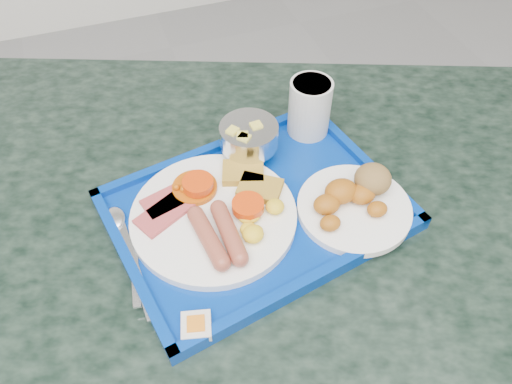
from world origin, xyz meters
TOP-DOWN VIEW (x-y plane):
  - table at (0.52, 1.06)m, footprint 1.36×1.14m
  - tray at (0.51, 1.03)m, footprint 0.48×0.39m
  - main_plate at (0.45, 1.03)m, footprint 0.25×0.25m
  - bread_plate at (0.66, 0.98)m, footprint 0.18×0.18m
  - fruit_bowl at (0.54, 1.15)m, footprint 0.10×0.10m
  - juice_cup at (0.66, 1.17)m, footprint 0.07×0.07m
  - spoon at (0.30, 1.06)m, footprint 0.05×0.19m
  - knife at (0.31, 0.99)m, footprint 0.02×0.18m
  - jam_packet at (0.37, 0.87)m, footprint 0.05×0.05m

SIDE VIEW (x-z plane):
  - table at x=0.52m, z-range 0.18..0.90m
  - tray at x=0.51m, z-range 0.72..0.74m
  - knife at x=0.31m, z-range 0.74..0.74m
  - spoon at x=0.30m, z-range 0.74..0.75m
  - jam_packet at x=0.37m, z-range 0.74..0.75m
  - main_plate at x=0.45m, z-range 0.73..0.77m
  - bread_plate at x=0.66m, z-range 0.73..0.78m
  - fruit_bowl at x=0.54m, z-range 0.75..0.82m
  - juice_cup at x=0.66m, z-range 0.74..0.84m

